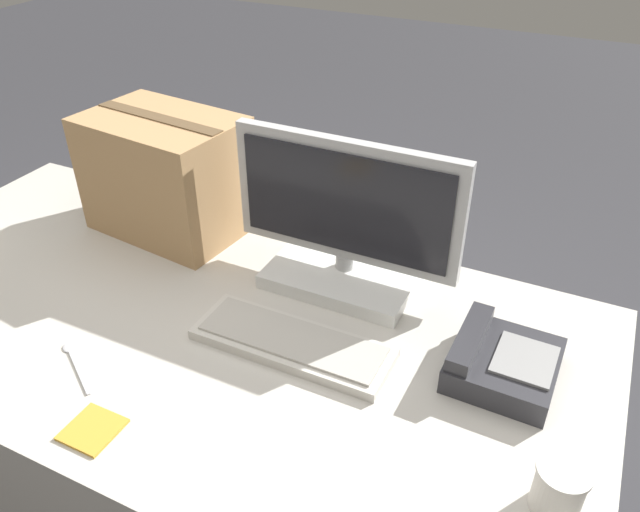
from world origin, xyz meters
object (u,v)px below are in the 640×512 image
desk_phone (501,362)px  monitor (345,229)px  keyboard (292,344)px  sticky_note_pad (93,429)px  spoon (74,360)px  cardboard_box (167,174)px  paper_cup_right (559,489)px

desk_phone → monitor: bearing=159.6°
desk_phone → keyboard: bearing=-163.2°
keyboard → sticky_note_pad: (-0.22, -0.35, -0.01)m
spoon → cardboard_box: 0.57m
paper_cup_right → sticky_note_pad: size_ratio=0.98×
monitor → cardboard_box: (-0.53, 0.03, 0.02)m
desk_phone → spoon: desk_phone is taller
monitor → keyboard: 0.30m
paper_cup_right → keyboard: bearing=165.0°
cardboard_box → sticky_note_pad: cardboard_box is taller
monitor → desk_phone: bearing=-21.6°
paper_cup_right → sticky_note_pad: 0.80m
monitor → desk_phone: monitor is taller
desk_phone → paper_cup_right: 0.30m
desk_phone → cardboard_box: cardboard_box is taller
paper_cup_right → monitor: bearing=142.6°
keyboard → paper_cup_right: 0.57m
keyboard → sticky_note_pad: 0.42m
cardboard_box → monitor: bearing=-2.9°
paper_cup_right → spoon: (-0.94, -0.08, -0.04)m
paper_cup_right → spoon: size_ratio=0.59×
desk_phone → sticky_note_pad: size_ratio=2.29×
cardboard_box → spoon: bearing=-74.6°
sticky_note_pad → cardboard_box: bearing=115.4°
paper_cup_right → sticky_note_pad: (-0.77, -0.20, -0.04)m
keyboard → spoon: bearing=-149.1°
monitor → keyboard: monitor is taller
keyboard → desk_phone: bearing=15.7°
cardboard_box → keyboard: bearing=-29.7°
sticky_note_pad → desk_phone: bearing=36.4°
keyboard → desk_phone: (0.41, 0.11, 0.02)m
keyboard → monitor: bearing=90.7°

